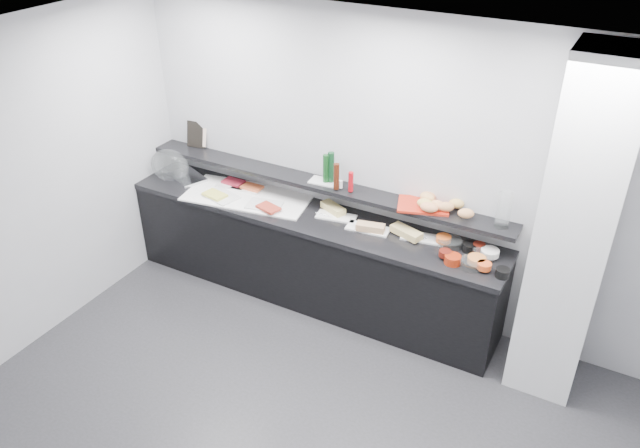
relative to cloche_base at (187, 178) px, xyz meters
The scene contains 58 objects.
ground 2.87m from the cloche_base, 39.33° to the right, with size 5.00×5.00×0.00m, color #2D2D30.
back_wall 2.17m from the cloche_base, ahead, with size 5.00×0.02×2.70m, color #ABADB2.
ceiling 3.25m from the cloche_base, 39.33° to the right, with size 5.00×5.00×0.00m, color white.
column 3.63m from the cloche_base, ahead, with size 0.50×0.50×2.70m, color silver.
buffet_cabinet 1.49m from the cloche_base, ahead, with size 3.60×0.60×0.85m, color black.
counter_top 1.41m from the cloche_base, ahead, with size 3.62×0.62×0.05m, color black.
wall_shelf 1.43m from the cloche_base, ahead, with size 3.60×0.25×0.04m, color black.
cloche_base is the anchor object (origin of this frame).
cloche_dome 0.21m from the cloche_base, behind, with size 0.40×0.26×0.34m, color white.
linen_runner 0.74m from the cloche_base, ahead, with size 1.19×0.56×0.01m, color white.
platter_meat_a 0.49m from the cloche_base, 11.11° to the left, with size 0.29×0.19×0.01m, color silver.
food_meat_a 0.50m from the cloche_base, 12.91° to the left, with size 0.21×0.13×0.02m, color maroon.
platter_salmon 0.66m from the cloche_base, ahead, with size 0.29×0.19×0.01m, color white.
food_salmon 0.71m from the cloche_base, ahead, with size 0.20×0.13×0.02m, color #CE542A.
platter_cheese 0.55m from the cloche_base, 16.59° to the right, with size 0.34×0.22×0.01m, color white.
food_cheese 0.52m from the cloche_base, 21.52° to the right, with size 0.22×0.14×0.02m, color #D1CD51.
platter_meat_b 0.99m from the cloche_base, ahead, with size 0.31×0.21×0.01m, color silver.
food_meat_b 1.07m from the cloche_base, ahead, with size 0.21×0.13×0.02m, color maroon.
sandwich_plate_left 1.65m from the cloche_base, ahead, with size 0.36×0.15×0.01m, color white.
sandwich_food_left 1.58m from the cloche_base, ahead, with size 0.25×0.10×0.06m, color #D5C070.
tongs_left 1.54m from the cloche_base, ahead, with size 0.01×0.01×0.16m, color silver.
sandwich_plate_mid 1.98m from the cloche_base, ahead, with size 0.37×0.16×0.01m, color white.
sandwich_food_mid 2.02m from the cloche_base, ahead, with size 0.24×0.09×0.06m, color tan.
tongs_mid 1.97m from the cloche_base, ahead, with size 0.01×0.01×0.16m, color silver.
sandwich_plate_right 2.45m from the cloche_base, ahead, with size 0.36×0.16×0.01m, color silver.
sandwich_food_right 2.32m from the cloche_base, ahead, with size 0.28×0.11×0.06m, color tan.
tongs_right 2.42m from the cloche_base, ahead, with size 0.01×0.01×0.16m, color #A9ABB0.
bowl_glass_fruit 2.69m from the cloche_base, ahead, with size 0.19×0.19×0.07m, color white.
fill_glass_fruit 2.63m from the cloche_base, ahead, with size 0.12×0.12×0.05m, color #D7591D.
bowl_black_jam 2.85m from the cloche_base, ahead, with size 0.12×0.12×0.07m, color black.
fill_black_jam 2.92m from the cloche_base, ahead, with size 0.10×0.10×0.05m, color #5D170D.
bowl_glass_cream 2.99m from the cloche_base, ahead, with size 0.20×0.20×0.07m, color white.
fill_glass_cream 3.02m from the cloche_base, ahead, with size 0.15×0.15×0.05m, color white.
bowl_red_jam 2.79m from the cloche_base, ahead, with size 0.13×0.13×0.07m, color maroon.
fill_red_jam 2.71m from the cloche_base, ahead, with size 0.10×0.10×0.05m, color #4F120B.
bowl_glass_salmon 2.94m from the cloche_base, ahead, with size 0.18×0.18×0.07m, color white.
fill_glass_salmon 2.96m from the cloche_base, ahead, with size 0.14×0.14×0.05m, color orange.
bowl_black_fruit 3.18m from the cloche_base, ahead, with size 0.11×0.11×0.07m, color black.
fill_black_fruit 3.04m from the cloche_base, ahead, with size 0.11×0.11×0.05m, color #DB4E1D.
framed_print 0.44m from the cloche_base, 100.90° to the left, with size 0.19×0.02×0.26m, color black.
print_art 0.45m from the cloche_base, 90.14° to the left, with size 0.16×0.00×0.22m, color beige.
condiment_tray 1.48m from the cloche_base, ahead, with size 0.26×0.16×0.01m, color silver.
bottle_green_a 1.53m from the cloche_base, ahead, with size 0.05×0.05×0.26m, color #103D17.
bottle_brown 1.66m from the cloche_base, ahead, with size 0.05×0.05×0.24m, color #3D170B.
bottle_green_b 1.57m from the cloche_base, ahead, with size 0.06×0.06×0.28m, color #0E3319.
bottle_hot 1.78m from the cloche_base, ahead, with size 0.05×0.05×0.18m, color #A70B14.
shaker_salt 1.62m from the cloche_base, ahead, with size 0.03×0.03×0.07m, color white.
shaker_pepper 1.67m from the cloche_base, ahead, with size 0.04×0.04×0.07m, color white.
bread_tray 2.42m from the cloche_base, ahead, with size 0.42×0.29×0.02m, color #B52513.
bread_roll_nw 2.44m from the cloche_base, ahead, with size 0.13×0.09×0.08m, color #B97146.
bread_roll_n 2.44m from the cloche_base, ahead, with size 0.14×0.09×0.08m, color tan.
bread_roll_ne 2.68m from the cloche_base, ahead, with size 0.13×0.08×0.08m, color tan.
bread_roll_sw 2.45m from the cloche_base, ahead, with size 0.14×0.09×0.08m, color tan.
bread_roll_s 2.50m from the cloche_base, ahead, with size 0.15×0.10×0.08m, color #D68451.
bread_roll_se 2.79m from the cloche_base, ahead, with size 0.13×0.08×0.08m, color #D38B50.
bread_roll_midw 2.55m from the cloche_base, ahead, with size 0.13×0.08×0.08m, color #D58951.
bread_roll_mide 2.62m from the cloche_base, ahead, with size 0.13×0.08×0.08m, color #C6834B.
carafe 3.08m from the cloche_base, ahead, with size 0.11×0.11×0.30m, color white.
Camera 1 is at (1.72, -2.52, 3.69)m, focal length 35.00 mm.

